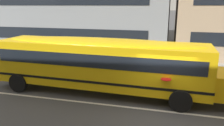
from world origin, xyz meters
The scene contains 4 objects.
ground_plane centered at (0.00, 0.00, 0.00)m, with size 400.00×400.00×0.00m, color #424244.
sidewalk_far centered at (0.00, 8.43, 0.01)m, with size 120.00×3.00×0.01m, color gray.
lane_centreline centered at (0.00, 0.00, 0.00)m, with size 110.00×0.16×0.01m, color silver.
school_bus centered at (-3.18, 1.54, 1.72)m, with size 13.05×3.33×2.90m.
Camera 1 is at (0.12, -9.43, 4.58)m, focal length 36.06 mm.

